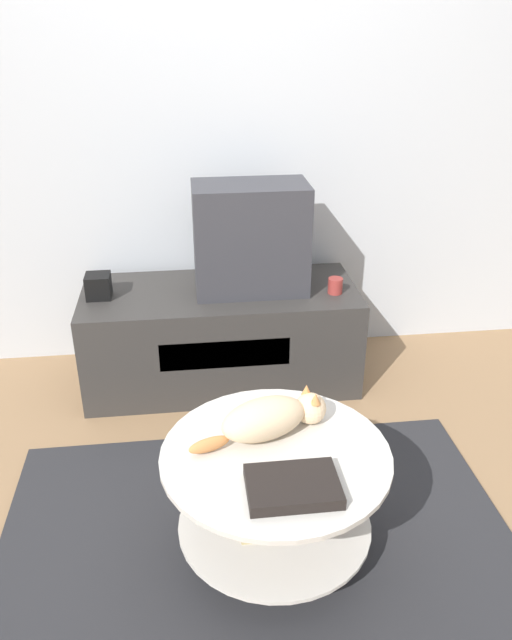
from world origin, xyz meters
The scene contains 10 objects.
ground_plane centered at (0.00, 0.00, 0.00)m, with size 12.00×12.00×0.00m, color #93704C.
wall_back centered at (0.00, 1.54, 1.30)m, with size 8.00×0.05×2.60m.
rug centered at (0.00, 0.00, 0.01)m, with size 1.88×1.28×0.02m.
tv_stand centered at (-0.05, 1.17, 0.26)m, with size 1.37×0.58×0.51m.
tv centered at (0.11, 1.16, 0.78)m, with size 0.54×0.30×0.53m.
speaker centered at (-0.63, 1.15, 0.57)m, with size 0.12×0.12×0.12m.
mug centered at (0.51, 1.07, 0.55)m, with size 0.07×0.07×0.08m.
coffee_table centered at (0.05, -0.06, 0.31)m, with size 0.76×0.76×0.45m.
dvd_box centered at (0.07, -0.25, 0.49)m, with size 0.28×0.20×0.04m.
cat centered at (0.05, 0.04, 0.53)m, with size 0.49×0.25×0.14m.
Camera 1 is at (-0.21, -1.67, 1.76)m, focal length 35.00 mm.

